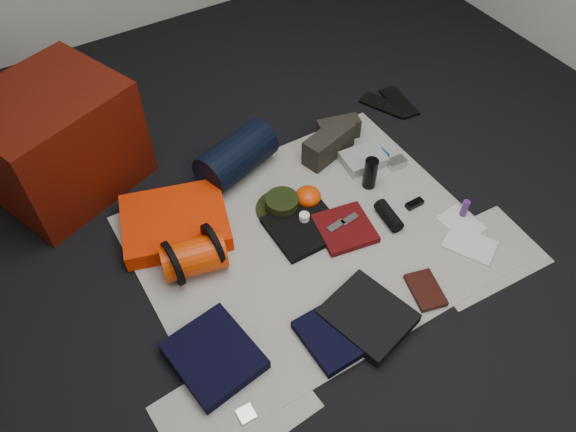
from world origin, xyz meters
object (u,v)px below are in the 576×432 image
sleeping_pad (175,222)px  paperback_book (426,290)px  stuff_sack (194,257)px  water_bottle (370,173)px  navy_duffel (236,156)px  red_cabinet (57,142)px  compact_camera (396,163)px

sleeping_pad → paperback_book: (0.81, -0.93, -0.03)m
stuff_sack → water_bottle: (1.01, 0.01, 0.00)m
sleeping_pad → navy_duffel: bearing=23.5°
water_bottle → red_cabinet: bearing=147.6°
sleeping_pad → stuff_sack: (-0.02, -0.27, 0.04)m
sleeping_pad → compact_camera: sleeping_pad is taller
navy_duffel → paperback_book: (0.37, -1.13, -0.10)m
navy_duffel → paperback_book: navy_duffel is taller
water_bottle → paperback_book: (-0.18, -0.67, -0.08)m
red_cabinet → paperback_book: bearing=-74.0°
compact_camera → paperback_book: (-0.40, -0.71, -0.01)m
stuff_sack → compact_camera: 1.23m
navy_duffel → water_bottle: navy_duffel is taller
red_cabinet → sleeping_pad: (0.34, -0.59, -0.23)m
red_cabinet → navy_duffel: (0.79, -0.39, -0.17)m
stuff_sack → navy_duffel: size_ratio=0.68×
sleeping_pad → water_bottle: water_bottle is taller
navy_duffel → paperback_book: bearing=-90.0°
compact_camera → red_cabinet: bearing=154.6°
sleeping_pad → compact_camera: size_ratio=4.88×
stuff_sack → compact_camera: size_ratio=2.79×
water_bottle → paperback_book: size_ratio=0.90×
navy_duffel → compact_camera: navy_duffel is taller
water_bottle → navy_duffel: bearing=140.4°
water_bottle → stuff_sack: bearing=-179.3°
red_cabinet → water_bottle: bearing=-53.6°
stuff_sack → navy_duffel: navy_duffel is taller
stuff_sack → paperback_book: bearing=-38.4°
water_bottle → compact_camera: water_bottle is taller
navy_duffel → water_bottle: size_ratio=2.40×
sleeping_pad → stuff_sack: size_ratio=1.75×
sleeping_pad → water_bottle: bearing=-14.5°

